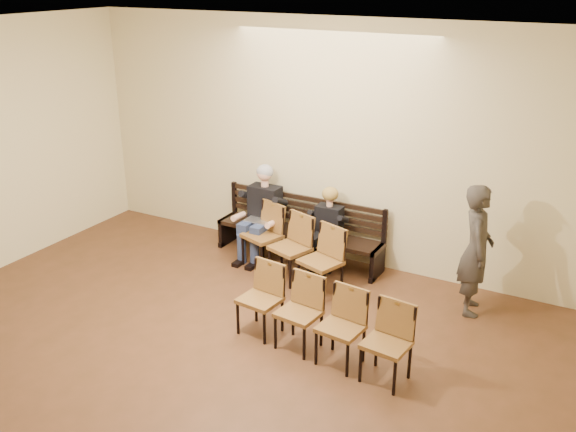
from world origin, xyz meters
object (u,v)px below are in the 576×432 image
at_px(seated_woman, 326,235).
at_px(laptop, 258,222).
at_px(passerby, 477,240).
at_px(chair_row_front, 290,248).
at_px(seated_man, 262,211).
at_px(chair_row_back, 319,321).
at_px(water_bottle, 325,239).
at_px(bag, 321,261).
at_px(bench, 298,245).

xyz_separation_m(seated_woman, laptop, (-1.06, -0.13, 0.04)).
distance_m(passerby, chair_row_front, 2.51).
distance_m(laptop, chair_row_front, 0.87).
relative_size(seated_man, chair_row_back, 0.66).
bearing_deg(laptop, water_bottle, 5.69).
bearing_deg(passerby, bag, 70.04).
xyz_separation_m(passerby, chair_row_front, (-2.44, -0.34, -0.50)).
distance_m(bench, seated_man, 0.74).
bearing_deg(bag, seated_man, 177.95).
distance_m(laptop, chair_row_back, 2.73).
height_order(seated_man, chair_row_front, seated_man).
height_order(seated_man, water_bottle, seated_man).
relative_size(water_bottle, chair_row_back, 0.11).
bearing_deg(water_bottle, bag, 129.25).
distance_m(water_bottle, chair_row_back, 2.00).
bearing_deg(water_bottle, seated_woman, 112.96).
bearing_deg(bench, seated_woman, -13.31).
relative_size(seated_woman, laptop, 3.00).
bearing_deg(water_bottle, chair_row_front, -139.34).
bearing_deg(seated_man, bench, 12.13).
relative_size(bench, seated_woman, 2.40).
bearing_deg(seated_woman, passerby, -5.10).
xyz_separation_m(seated_man, chair_row_front, (0.77, -0.53, -0.23)).
bearing_deg(chair_row_front, passerby, 26.51).
relative_size(laptop, bag, 1.03).
height_order(passerby, chair_row_back, passerby).
height_order(passerby, chair_row_front, passerby).
distance_m(seated_woman, water_bottle, 0.22).
height_order(seated_man, passerby, passerby).
bearing_deg(water_bottle, seated_man, 170.04).
distance_m(bench, bag, 0.49).
bearing_deg(water_bottle, passerby, 0.31).
height_order(laptop, passerby, passerby).
height_order(seated_woman, chair_row_back, seated_woman).
bearing_deg(bag, seated_woman, 36.14).
height_order(bench, chair_row_front, chair_row_front).
xyz_separation_m(bag, passerby, (2.19, -0.15, 0.84)).
distance_m(bench, chair_row_back, 2.57).
height_order(bench, water_bottle, water_bottle).
xyz_separation_m(water_bottle, bag, (-0.14, 0.17, -0.43)).
height_order(water_bottle, passerby, passerby).
distance_m(seated_woman, laptop, 1.07).
bearing_deg(chair_row_back, seated_woman, 120.09).
xyz_separation_m(bench, bag, (0.46, -0.16, -0.10)).
relative_size(chair_row_front, chair_row_back, 0.80).
height_order(seated_man, laptop, seated_man).
height_order(seated_woman, bag, seated_woman).
bearing_deg(laptop, seated_woman, 16.32).
bearing_deg(laptop, bench, 33.73).
height_order(water_bottle, chair_row_back, chair_row_back).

